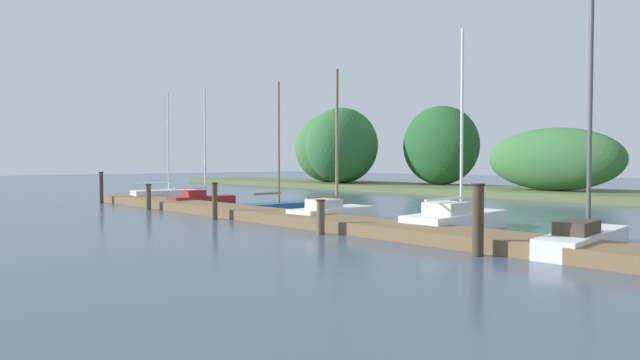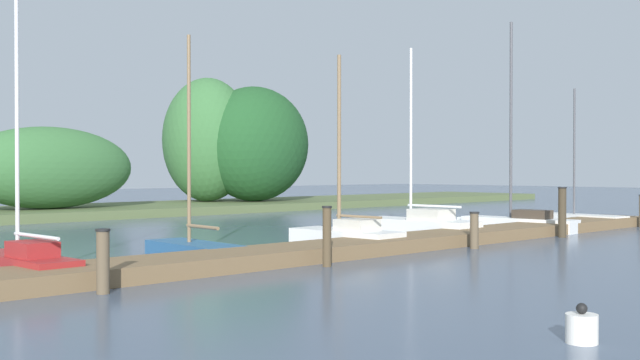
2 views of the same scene
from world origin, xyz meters
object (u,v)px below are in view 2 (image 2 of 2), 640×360
(sailboat_2, at_px, (191,246))
(mooring_piling_4, at_px, (562,212))
(sailboat_3, at_px, (343,234))
(mooring_piling_1, at_px, (103,261))
(sailboat_4, at_px, (416,225))
(sailboat_5, at_px, (516,220))
(sailboat_6, at_px, (576,218))
(mooring_piling_3, at_px, (474,230))
(channel_buoy_0, at_px, (582,328))
(mooring_piling_2, at_px, (327,236))
(sailboat_1, at_px, (21,262))

(sailboat_2, bearing_deg, mooring_piling_4, -104.10)
(sailboat_3, height_order, mooring_piling_1, sailboat_3)
(sailboat_2, relative_size, mooring_piling_1, 4.89)
(sailboat_4, relative_size, sailboat_5, 0.83)
(sailboat_6, xyz_separation_m, mooring_piling_1, (-21.80, -2.57, 0.31))
(sailboat_3, xyz_separation_m, mooring_piling_3, (2.27, -2.80, 0.16))
(mooring_piling_4, bearing_deg, channel_buoy_0, -150.71)
(sailboat_2, distance_m, mooring_piling_1, 5.74)
(mooring_piling_2, height_order, mooring_piling_4, mooring_piling_4)
(mooring_piling_3, bearing_deg, sailboat_3, 129.13)
(sailboat_6, bearing_deg, mooring_piling_1, 102.45)
(mooring_piling_1, bearing_deg, sailboat_1, 94.98)
(sailboat_2, bearing_deg, mooring_piling_2, -161.04)
(sailboat_6, xyz_separation_m, channel_buoy_0, (-19.36, -10.14, -0.07))
(mooring_piling_1, xyz_separation_m, mooring_piling_3, (11.05, -0.04, -0.06))
(sailboat_4, bearing_deg, mooring_piling_3, 148.61)
(sailboat_3, bearing_deg, mooring_piling_4, -112.77)
(sailboat_2, xyz_separation_m, mooring_piling_4, (11.68, -3.68, 0.54))
(sailboat_1, distance_m, sailboat_4, 13.47)
(mooring_piling_2, xyz_separation_m, mooring_piling_3, (5.64, -0.01, -0.17))
(mooring_piling_3, bearing_deg, sailboat_2, 150.58)
(sailboat_3, height_order, mooring_piling_2, sailboat_3)
(sailboat_6, height_order, mooring_piling_1, sailboat_6)
(sailboat_4, height_order, mooring_piling_3, sailboat_4)
(sailboat_6, relative_size, mooring_piling_3, 5.35)
(sailboat_2, height_order, sailboat_3, sailboat_2)
(sailboat_3, distance_m, mooring_piling_1, 9.20)
(mooring_piling_3, height_order, channel_buoy_0, mooring_piling_3)
(sailboat_3, bearing_deg, sailboat_4, -79.72)
(mooring_piling_4, bearing_deg, sailboat_4, 127.63)
(sailboat_1, height_order, sailboat_4, sailboat_4)
(sailboat_3, bearing_deg, mooring_piling_3, -143.23)
(mooring_piling_2, bearing_deg, mooring_piling_4, 0.45)
(sailboat_3, xyz_separation_m, mooring_piling_4, (7.26, -2.70, 0.46))
(sailboat_4, height_order, mooring_piling_1, sailboat_4)
(sailboat_6, xyz_separation_m, mooring_piling_2, (-16.39, -2.60, 0.42))
(mooring_piling_1, bearing_deg, sailboat_2, 40.54)
(sailboat_2, bearing_deg, sailboat_5, -91.64)
(mooring_piling_3, bearing_deg, sailboat_6, 13.65)
(sailboat_1, distance_m, mooring_piling_4, 16.54)
(sailboat_4, bearing_deg, channel_buoy_0, 134.59)
(sailboat_5, distance_m, mooring_piling_2, 12.27)
(sailboat_2, distance_m, mooring_piling_3, 7.68)
(sailboat_5, xyz_separation_m, mooring_piling_4, (-1.35, -2.53, 0.42))
(mooring_piling_2, bearing_deg, mooring_piling_1, 179.63)
(sailboat_4, xyz_separation_m, channel_buoy_0, (-10.75, -11.32, -0.17))
(sailboat_4, xyz_separation_m, mooring_piling_2, (-7.78, -3.78, 0.32))
(sailboat_2, bearing_deg, sailboat_1, 104.02)
(mooring_piling_4, bearing_deg, sailboat_3, 159.59)
(sailboat_3, xyz_separation_m, sailboat_6, (13.03, -0.18, -0.09))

